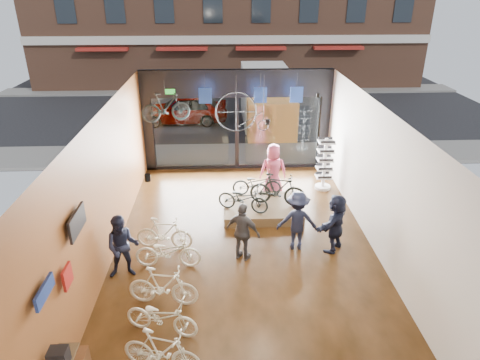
{
  "coord_description": "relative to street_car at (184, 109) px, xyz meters",
  "views": [
    {
      "loc": [
        -0.55,
        -9.48,
        6.61
      ],
      "look_at": [
        -0.08,
        1.4,
        1.57
      ],
      "focal_mm": 32.0,
      "sensor_mm": 36.0,
      "label": 1
    }
  ],
  "objects": [
    {
      "name": "ground_plane",
      "position": [
        2.5,
        -12.0,
        -0.77
      ],
      "size": [
        7.0,
        12.0,
        0.04
      ],
      "primitive_type": "cube",
      "color": "black",
      "rests_on": "ground"
    },
    {
      "name": "ceiling",
      "position": [
        2.5,
        -12.0,
        3.07
      ],
      "size": [
        7.0,
        12.0,
        0.04
      ],
      "primitive_type": "cube",
      "color": "black",
      "rests_on": "ground"
    },
    {
      "name": "wall_left",
      "position": [
        -1.02,
        -12.0,
        1.15
      ],
      "size": [
        0.04,
        12.0,
        3.8
      ],
      "primitive_type": "cube",
      "color": "brown",
      "rests_on": "ground"
    },
    {
      "name": "wall_right",
      "position": [
        6.02,
        -12.0,
        1.15
      ],
      "size": [
        0.04,
        12.0,
        3.8
      ],
      "primitive_type": "cube",
      "color": "beige",
      "rests_on": "ground"
    },
    {
      "name": "storefront",
      "position": [
        2.5,
        -6.0,
        1.15
      ],
      "size": [
        7.0,
        0.26,
        3.8
      ],
      "primitive_type": null,
      "color": "black",
      "rests_on": "ground"
    },
    {
      "name": "exit_sign",
      "position": [
        0.1,
        -6.12,
        2.3
      ],
      "size": [
        0.35,
        0.06,
        0.18
      ],
      "primitive_type": "cube",
      "color": "#198C26",
      "rests_on": "storefront"
    },
    {
      "name": "street_road",
      "position": [
        2.5,
        3.0,
        -0.76
      ],
      "size": [
        30.0,
        18.0,
        0.02
      ],
      "primitive_type": "cube",
      "color": "black",
      "rests_on": "ground"
    },
    {
      "name": "sidewalk_near",
      "position": [
        2.5,
        -4.8,
        -0.69
      ],
      "size": [
        30.0,
        2.4,
        0.12
      ],
      "primitive_type": "cube",
      "color": "slate",
      "rests_on": "ground"
    },
    {
      "name": "sidewalk_far",
      "position": [
        2.5,
        7.0,
        -0.69
      ],
      "size": [
        30.0,
        2.0,
        0.12
      ],
      "primitive_type": "cube",
      "color": "slate",
      "rests_on": "ground"
    },
    {
      "name": "street_car",
      "position": [
        0.0,
        0.0,
        0.0
      ],
      "size": [
        4.4,
        1.77,
        1.5
      ],
      "primitive_type": "imported",
      "rotation": [
        0.0,
        0.0,
        -1.57
      ],
      "color": "gray",
      "rests_on": "street_road"
    },
    {
      "name": "box_truck",
      "position": [
        4.18,
        -1.0,
        0.61
      ],
      "size": [
        2.29,
        6.88,
        2.71
      ],
      "primitive_type": null,
      "color": "silver",
      "rests_on": "street_road"
    },
    {
      "name": "floor_bike_1",
      "position": [
        0.77,
        -15.63,
        -0.29
      ],
      "size": [
        1.61,
        0.86,
        0.93
      ],
      "primitive_type": "imported",
      "rotation": [
        0.0,
        0.0,
        1.28
      ],
      "color": "beige",
      "rests_on": "ground_plane"
    },
    {
      "name": "floor_bike_2",
      "position": [
        0.64,
        -14.67,
        -0.34
      ],
      "size": [
        1.65,
        0.97,
        0.82
      ],
      "primitive_type": "imported",
      "rotation": [
        0.0,
        0.0,
        1.28
      ],
      "color": "beige",
      "rests_on": "ground_plane"
    },
    {
      "name": "floor_bike_3",
      "position": [
        0.56,
        -13.79,
        -0.27
      ],
      "size": [
        1.64,
        0.69,
        0.96
      ],
      "primitive_type": "imported",
      "rotation": [
        0.0,
        0.0,
        1.41
      ],
      "color": "beige",
      "rests_on": "ground_plane"
    },
    {
      "name": "floor_bike_4",
      "position": [
        0.52,
        -12.39,
        -0.31
      ],
      "size": [
        1.7,
        0.68,
        0.88
      ],
      "primitive_type": "imported",
      "rotation": [
        0.0,
        0.0,
        1.51
      ],
      "color": "beige",
      "rests_on": "ground_plane"
    },
    {
      "name": "floor_bike_5",
      "position": [
        0.33,
        -11.56,
        -0.28
      ],
      "size": [
        1.59,
        0.64,
        0.93
      ],
      "primitive_type": "imported",
      "rotation": [
        0.0,
        0.0,
        1.44
      ],
      "color": "beige",
      "rests_on": "ground_plane"
    },
    {
      "name": "display_platform",
      "position": [
        3.15,
        -9.71,
        -0.6
      ],
      "size": [
        2.4,
        1.8,
        0.3
      ],
      "primitive_type": "cube",
      "color": "#503722",
      "rests_on": "ground_plane"
    },
    {
      "name": "display_bike_left",
      "position": [
        2.53,
        -10.08,
        -0.04
      ],
      "size": [
        1.67,
        1.09,
        0.83
      ],
      "primitive_type": "imported",
      "rotation": [
        0.0,
        0.0,
        1.2
      ],
      "color": "black",
      "rests_on": "display_platform"
    },
    {
      "name": "display_bike_mid",
      "position": [
        3.61,
        -9.74,
        0.07
      ],
      "size": [
        1.81,
        0.94,
        1.05
      ],
      "primitive_type": "imported",
      "rotation": [
        0.0,
        0.0,
        1.3
      ],
      "color": "black",
      "rests_on": "display_platform"
    },
    {
      "name": "display_bike_right",
      "position": [
        3.03,
        -9.06,
        -0.04
      ],
      "size": [
        1.61,
        0.65,
        0.83
      ],
      "primitive_type": "imported",
      "rotation": [
        0.0,
        0.0,
        1.5
      ],
      "color": "black",
      "rests_on": "display_platform"
    },
    {
      "name": "customer_1",
      "position": [
        -0.5,
        -12.71,
        0.08
      ],
      "size": [
        0.87,
        0.72,
        1.66
      ],
      "primitive_type": "imported",
      "rotation": [
        0.0,
        0.0,
        0.12
      ],
      "color": "#161C33",
      "rests_on": "ground_plane"
    },
    {
      "name": "customer_2",
      "position": [
        2.43,
        -12.13,
        0.06
      ],
      "size": [
        1.02,
        0.81,
        1.62
      ],
      "primitive_type": "imported",
      "rotation": [
        0.0,
        0.0,
        2.62
      ],
      "color": "#3F3F44",
      "rests_on": "ground_plane"
    },
    {
      "name": "customer_3",
      "position": [
        3.9,
        -11.67,
        0.09
      ],
      "size": [
        1.12,
        0.7,
        1.68
      ],
      "primitive_type": "imported",
      "rotation": [
        0.0,
        0.0,
        3.07
      ],
      "color": "#161C33",
      "rests_on": "ground_plane"
    },
    {
      "name": "customer_4",
      "position": [
        3.62,
        -8.49,
        0.17
      ],
      "size": [
        0.9,
        0.59,
        1.83
      ],
      "primitive_type": "imported",
      "rotation": [
        0.0,
        0.0,
        3.13
      ],
      "color": "#CC4C72",
      "rests_on": "ground_plane"
    },
    {
      "name": "customer_5",
      "position": [
        4.9,
        -11.8,
        0.07
      ],
      "size": [
        1.32,
        1.49,
        1.64
      ],
      "primitive_type": "imported",
      "rotation": [
        0.0,
        0.0,
        4.05
      ],
      "color": "#161C33",
      "rests_on": "ground_plane"
    },
    {
      "name": "sunglasses_rack",
      "position": [
        5.45,
        -8.03,
        0.18
      ],
      "size": [
        0.55,
        0.45,
        1.85
      ],
      "primitive_type": null,
      "rotation": [
        0.0,
        0.0,
        0.0
      ],
      "color": "white",
      "rests_on": "ground_plane"
    },
    {
      "name": "wall_merch",
      "position": [
        -0.88,
        -15.5,
        0.55
      ],
      "size": [
        0.4,
        2.4,
        2.6
      ],
      "primitive_type": null,
      "color": "navy",
      "rests_on": "wall_left"
    },
    {
      "name": "penny_farthing",
      "position": [
        2.74,
        -7.12,
        1.75
      ],
      "size": [
        1.79,
        0.06,
        1.44
      ],
      "primitive_type": null,
      "color": "black",
      "rests_on": "ceiling"
    },
    {
      "name": "hung_bike",
      "position": [
        0.12,
        -7.8,
        2.18
      ],
      "size": [
        1.64,
        0.82,
        0.95
      ],
      "primitive_type": "imported",
      "rotation": [
        0.0,
        0.0,
        1.82
      ],
      "color": "black",
      "rests_on": "ceiling"
    },
    {
      "name": "jersey_left",
      "position": [
        1.38,
        -6.8,
        2.3
      ],
      "size": [
        0.45,
        0.03,
        0.55
      ],
      "primitive_type": "cube",
      "color": "#1E3F99",
      "rests_on": "ceiling"
    },
    {
      "name": "jersey_mid",
      "position": [
        3.29,
        -6.8,
        2.3
      ],
      "size": [
        0.45,
        0.03,
        0.55
      ],
      "primitive_type": "cube",
      "color": "#1E3F99",
      "rests_on": "ceiling"
    },
    {
      "name": "jersey_right",
      "position": [
        4.56,
        -6.8,
        2.3
      ],
      "size": [
        0.45,
        0.03,
        0.55
      ],
      "primitive_type": "cube",
      "color": "#1E3F99",
      "rests_on": "ceiling"
    }
  ]
}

